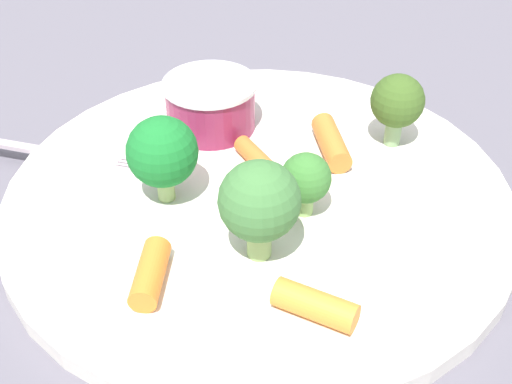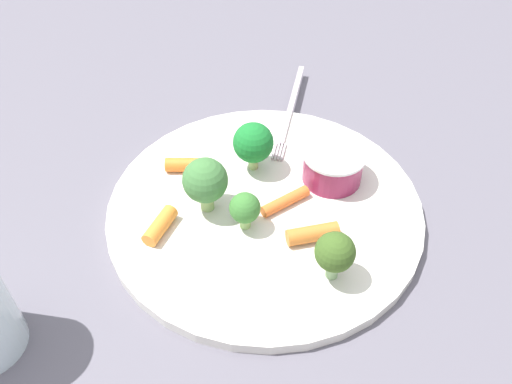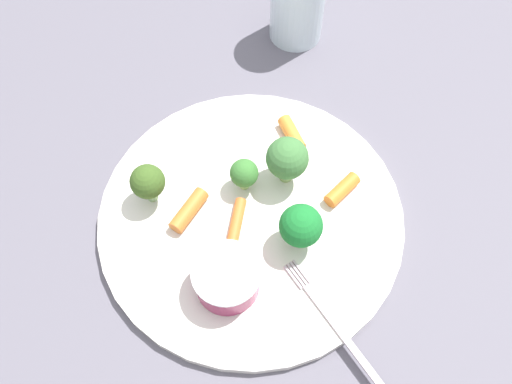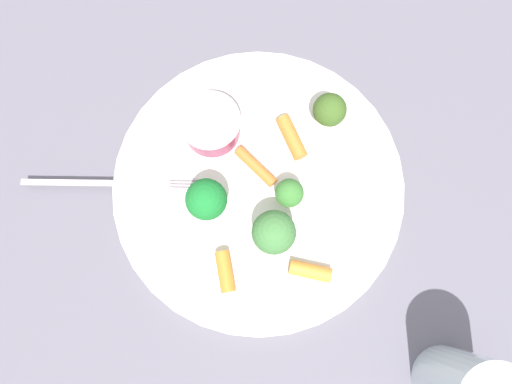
% 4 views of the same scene
% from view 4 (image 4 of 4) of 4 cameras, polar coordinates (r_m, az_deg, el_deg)
% --- Properties ---
extents(ground_plane, '(2.40, 2.40, 0.00)m').
position_cam_4_polar(ground_plane, '(0.53, 0.28, 0.48)').
color(ground_plane, '#5E5A66').
extents(plate, '(0.31, 0.31, 0.01)m').
position_cam_4_polar(plate, '(0.52, 0.28, 0.63)').
color(plate, silver).
rests_on(plate, ground_plane).
extents(sauce_cup, '(0.06, 0.06, 0.04)m').
position_cam_4_polar(sauce_cup, '(0.52, -5.39, 7.90)').
color(sauce_cup, '#882349').
rests_on(sauce_cup, plate).
extents(broccoli_floret_0, '(0.03, 0.03, 0.04)m').
position_cam_4_polar(broccoli_floret_0, '(0.49, 3.99, -0.15)').
color(broccoli_floret_0, '#94BE69').
rests_on(broccoli_floret_0, plate).
extents(broccoli_floret_1, '(0.04, 0.04, 0.05)m').
position_cam_4_polar(broccoli_floret_1, '(0.51, 8.75, 9.60)').
color(broccoli_floret_1, '#84A971').
rests_on(broccoli_floret_1, plate).
extents(broccoli_floret_2, '(0.04, 0.04, 0.06)m').
position_cam_4_polar(broccoli_floret_2, '(0.48, -5.94, -0.90)').
color(broccoli_floret_2, '#97B56B').
rests_on(broccoli_floret_2, plate).
extents(broccoli_floret_3, '(0.04, 0.04, 0.06)m').
position_cam_4_polar(broccoli_floret_3, '(0.47, 2.13, -4.83)').
color(broccoli_floret_3, '#8DB166').
rests_on(broccoli_floret_3, plate).
extents(carrot_stick_0, '(0.04, 0.05, 0.02)m').
position_cam_4_polar(carrot_stick_0, '(0.52, 4.26, 6.51)').
color(carrot_stick_0, orange).
rests_on(carrot_stick_0, plate).
extents(carrot_stick_1, '(0.03, 0.04, 0.02)m').
position_cam_4_polar(carrot_stick_1, '(0.49, -3.71, -9.44)').
color(carrot_stick_1, orange).
rests_on(carrot_stick_1, plate).
extents(carrot_stick_2, '(0.04, 0.02, 0.02)m').
position_cam_4_polar(carrot_stick_2, '(0.50, 6.48, -9.35)').
color(carrot_stick_2, orange).
rests_on(carrot_stick_2, plate).
extents(carrot_stick_3, '(0.05, 0.04, 0.01)m').
position_cam_4_polar(carrot_stick_3, '(0.51, -0.03, 3.08)').
color(carrot_stick_3, orange).
rests_on(carrot_stick_3, plate).
extents(fork, '(0.19, 0.04, 0.00)m').
position_cam_4_polar(fork, '(0.54, -16.76, 1.00)').
color(fork, '#BEABB4').
rests_on(fork, plate).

